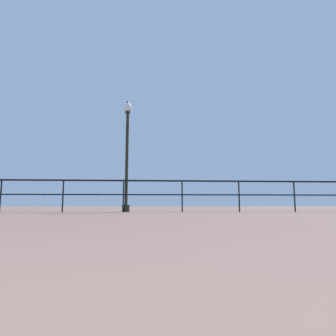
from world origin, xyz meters
TOP-DOWN VIEW (x-y plane):
  - pier_railing at (-0.00, 9.34)m, footprint 22.10×0.05m
  - lamppost_center at (0.07, 9.49)m, footprint 0.28×0.28m

SIDE VIEW (x-z plane):
  - pier_railing at x=0.00m, z-range 0.24..1.23m
  - lamppost_center at x=0.07m, z-range 0.24..3.90m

